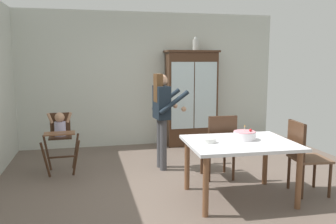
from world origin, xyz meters
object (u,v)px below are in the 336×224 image
ceramic_vase (196,44)px  china_cabinet (191,98)px  high_chair_with_toddler (60,131)px  birthday_cake (245,135)px  serving_bowl (209,140)px  dining_table (240,149)px  adult_person (162,109)px  dining_chair_right_end (303,152)px  dining_chair_far_side (220,142)px

ceramic_vase → china_cabinet: bearing=-177.7°
high_chair_with_toddler → birthday_cake: (2.36, -1.50, 0.14)m
china_cabinet → high_chair_with_toddler: bearing=-151.9°
birthday_cake → serving_bowl: size_ratio=1.56×
china_cabinet → dining_table: (-0.25, -2.92, -0.33)m
adult_person → birthday_cake: bearing=-155.2°
dining_table → dining_chair_right_end: bearing=-1.8°
ceramic_vase → adult_person: (-1.02, -1.49, -1.09)m
china_cabinet → high_chair_with_toddler: (-2.50, -1.34, -0.32)m
high_chair_with_toddler → dining_chair_far_side: (2.29, -0.85, -0.10)m
dining_table → dining_chair_far_side: bearing=87.7°
adult_person → dining_table: (0.68, -1.43, -0.32)m
high_chair_with_toddler → dining_table: high_chair_with_toddler is taller
ceramic_vase → dining_table: ceramic_vase is taller
high_chair_with_toddler → birthday_cake: high_chair_with_toddler is taller
serving_bowl → dining_chair_far_side: size_ratio=0.19×
adult_person → dining_chair_far_side: 1.08m
serving_bowl → dining_table: bearing=-5.2°
ceramic_vase → dining_chair_far_side: size_ratio=0.28×
ceramic_vase → adult_person: ceramic_vase is taller
adult_person → dining_table: 1.62m
ceramic_vase → serving_bowl: bearing=-104.2°
adult_person → dining_chair_far_side: size_ratio=1.59×
ceramic_vase → dining_table: (-0.34, -2.93, -1.41)m
high_chair_with_toddler → serving_bowl: bearing=-42.1°
adult_person → dining_chair_far_side: adult_person is taller
high_chair_with_toddler → adult_person: size_ratio=0.62×
high_chair_with_toddler → dining_chair_far_side: bearing=-22.7°
dining_table → birthday_cake: size_ratio=4.83×
dining_table → serving_bowl: bearing=174.8°
dining_chair_right_end → dining_table: bearing=94.4°
high_chair_with_toddler → serving_bowl: size_ratio=5.28×
ceramic_vase → adult_person: bearing=-124.4°
china_cabinet → dining_chair_far_side: china_cabinet is taller
birthday_cake → dining_chair_right_end: 0.82m
birthday_cake → dining_chair_right_end: dining_chair_right_end is taller
adult_person → serving_bowl: bearing=-173.5°
dining_chair_far_side → dining_chair_right_end: 1.14m
china_cabinet → birthday_cake: china_cabinet is taller
china_cabinet → ceramic_vase: bearing=2.3°
china_cabinet → dining_chair_right_end: bearing=-78.0°
high_chair_with_toddler → birthday_cake: 2.80m
china_cabinet → dining_chair_right_end: china_cabinet is taller
ceramic_vase → serving_bowl: (-0.73, -2.89, -1.29)m
ceramic_vase → dining_chair_right_end: bearing=-79.7°
high_chair_with_toddler → china_cabinet: bearing=25.7°
high_chair_with_toddler → dining_chair_right_end: dining_chair_right_end is taller
dining_table → dining_chair_right_end: 0.88m
dining_table → dining_chair_far_side: size_ratio=1.41×
ceramic_vase → high_chair_with_toddler: bearing=-152.6°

